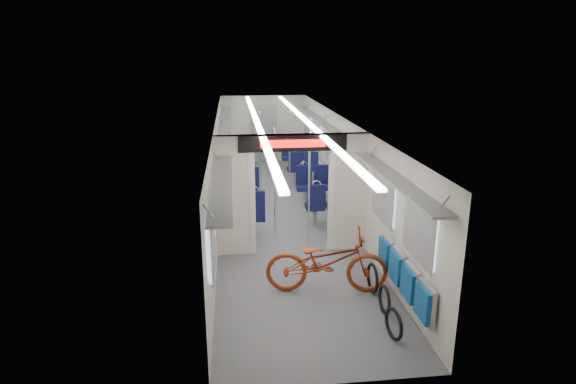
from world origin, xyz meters
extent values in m
plane|color=#515456|center=(0.00, 0.00, 0.00)|extent=(12.00, 12.00, 0.00)
cube|color=beige|center=(-1.45, 0.00, 1.15)|extent=(0.02, 12.00, 2.30)
cube|color=beige|center=(1.45, 0.00, 1.15)|extent=(0.02, 12.00, 2.30)
cube|color=beige|center=(0.00, 6.00, 1.15)|extent=(2.90, 0.02, 2.30)
cube|color=beige|center=(0.00, -6.00, 1.15)|extent=(2.90, 0.02, 2.30)
cube|color=silver|center=(0.00, 0.00, 2.30)|extent=(2.90, 12.00, 0.02)
cube|color=white|center=(-0.55, 0.00, 2.27)|extent=(0.12, 11.40, 0.04)
cube|color=white|center=(0.55, 0.00, 2.27)|extent=(0.12, 11.40, 0.04)
cube|color=beige|center=(-1.12, -2.00, 1.00)|extent=(0.65, 0.18, 2.00)
cube|color=beige|center=(1.12, -2.00, 1.00)|extent=(0.65, 0.18, 2.00)
cube|color=beige|center=(0.00, -2.00, 2.15)|extent=(2.90, 0.18, 0.30)
cylinder|color=beige|center=(-0.80, -2.00, 1.00)|extent=(0.20, 0.20, 2.00)
cylinder|color=beige|center=(0.80, -2.00, 1.00)|extent=(0.20, 0.20, 2.00)
cube|color=black|center=(0.00, -2.11, 2.15)|extent=(2.00, 0.03, 0.30)
cube|color=#FF0C07|center=(0.00, -2.13, 2.15)|extent=(1.20, 0.02, 0.14)
cube|color=silver|center=(-1.42, -4.80, 1.40)|extent=(0.04, 1.00, 0.75)
cube|color=silver|center=(1.42, -4.80, 1.40)|extent=(0.04, 1.00, 0.75)
cube|color=silver|center=(-1.42, -3.20, 1.40)|extent=(0.04, 1.00, 0.75)
cube|color=silver|center=(1.42, -3.20, 1.40)|extent=(0.04, 1.00, 0.75)
cube|color=silver|center=(-1.42, -0.50, 1.40)|extent=(0.04, 1.00, 0.75)
cube|color=silver|center=(1.42, -0.50, 1.40)|extent=(0.04, 1.00, 0.75)
cube|color=silver|center=(-1.42, 1.40, 1.40)|extent=(0.04, 1.00, 0.75)
cube|color=silver|center=(1.42, 1.40, 1.40)|extent=(0.04, 1.00, 0.75)
cube|color=silver|center=(-1.42, 3.30, 1.40)|extent=(0.04, 1.00, 0.75)
cube|color=silver|center=(1.42, 3.30, 1.40)|extent=(0.04, 1.00, 0.75)
cube|color=silver|center=(-1.42, 5.10, 1.40)|extent=(0.04, 1.00, 0.75)
cube|color=silver|center=(1.42, 5.10, 1.40)|extent=(0.04, 1.00, 0.75)
cube|color=gray|center=(-1.27, -4.00, 1.95)|extent=(0.30, 3.60, 0.04)
cube|color=gray|center=(1.27, -4.00, 1.95)|extent=(0.30, 3.60, 0.04)
cube|color=gray|center=(-1.27, 2.00, 1.95)|extent=(0.30, 7.60, 0.04)
cube|color=gray|center=(1.27, 2.00, 1.95)|extent=(0.30, 7.60, 0.04)
cube|color=gray|center=(0.00, 5.94, 1.00)|extent=(0.90, 0.05, 2.00)
imported|color=#963615|center=(0.35, -3.72, 0.52)|extent=(2.04, 0.94, 1.03)
cube|color=gray|center=(1.38, -5.29, 0.58)|extent=(0.06, 0.47, 0.53)
cube|color=navy|center=(1.32, -5.29, 0.58)|extent=(0.06, 0.43, 0.45)
cube|color=gray|center=(1.38, -4.74, 0.58)|extent=(0.06, 0.47, 0.53)
cube|color=navy|center=(1.32, -4.74, 0.58)|extent=(0.06, 0.43, 0.45)
cube|color=gray|center=(1.38, -4.19, 0.58)|extent=(0.06, 0.47, 0.53)
cube|color=navy|center=(1.32, -4.19, 0.58)|extent=(0.06, 0.43, 0.45)
cube|color=gray|center=(1.38, -3.64, 0.58)|extent=(0.06, 0.47, 0.53)
cube|color=navy|center=(1.32, -3.64, 0.58)|extent=(0.06, 0.43, 0.45)
torus|color=black|center=(0.99, -5.18, 0.21)|extent=(0.13, 0.46, 0.46)
torus|color=black|center=(1.07, -4.51, 0.20)|extent=(0.07, 0.45, 0.45)
torus|color=black|center=(1.08, -3.86, 0.22)|extent=(0.07, 0.50, 0.50)
cube|color=#0C0F37|center=(-0.70, -1.09, 0.40)|extent=(0.46, 0.43, 0.10)
cylinder|color=gray|center=(-0.70, -1.09, 0.17)|extent=(0.10, 0.10, 0.35)
cube|color=#0C0F37|center=(-0.70, -1.27, 0.73)|extent=(0.46, 0.08, 0.56)
torus|color=silver|center=(-0.70, -1.27, 1.01)|extent=(0.23, 0.03, 0.23)
cube|color=#0C0F37|center=(-0.70, 0.65, 0.40)|extent=(0.46, 0.43, 0.10)
cylinder|color=gray|center=(-0.70, 0.65, 0.17)|extent=(0.10, 0.10, 0.35)
cube|color=#0C0F37|center=(-0.70, 0.83, 0.73)|extent=(0.46, 0.08, 0.56)
torus|color=silver|center=(-0.70, 0.83, 1.01)|extent=(0.23, 0.03, 0.23)
cube|color=#0C0F37|center=(-1.17, -1.09, 0.40)|extent=(0.46, 0.43, 0.10)
cylinder|color=gray|center=(-1.17, -1.09, 0.17)|extent=(0.10, 0.10, 0.35)
cube|color=#0C0F37|center=(-1.17, -1.27, 0.73)|extent=(0.46, 0.08, 0.56)
torus|color=silver|center=(-1.17, -1.27, 1.01)|extent=(0.23, 0.03, 0.23)
cube|color=#0C0F37|center=(-1.17, 0.65, 0.40)|extent=(0.46, 0.43, 0.10)
cylinder|color=gray|center=(-1.17, 0.65, 0.17)|extent=(0.10, 0.10, 0.35)
cube|color=#0C0F37|center=(-1.17, 0.83, 0.73)|extent=(0.46, 0.08, 0.56)
torus|color=silver|center=(-1.17, 0.83, 1.01)|extent=(0.23, 0.03, 0.23)
cube|color=#0C0F37|center=(0.70, -0.56, 0.40)|extent=(0.41, 0.38, 0.10)
cylinder|color=gray|center=(0.70, -0.56, 0.17)|extent=(0.10, 0.10, 0.35)
cube|color=#0C0F37|center=(0.70, -0.71, 0.70)|extent=(0.41, 0.07, 0.50)
torus|color=silver|center=(0.70, -0.71, 0.95)|extent=(0.21, 0.03, 0.21)
cube|color=#0C0F37|center=(0.70, 1.00, 0.40)|extent=(0.41, 0.38, 0.10)
cylinder|color=gray|center=(0.70, 1.00, 0.17)|extent=(0.10, 0.10, 0.35)
cube|color=#0C0F37|center=(0.70, 1.15, 0.70)|extent=(0.41, 0.07, 0.50)
torus|color=silver|center=(0.70, 1.15, 0.95)|extent=(0.21, 0.03, 0.21)
cube|color=#0C0F37|center=(1.17, -0.56, 0.40)|extent=(0.41, 0.38, 0.10)
cylinder|color=gray|center=(1.17, -0.56, 0.17)|extent=(0.10, 0.10, 0.35)
cube|color=#0C0F37|center=(1.17, -0.71, 0.70)|extent=(0.41, 0.07, 0.50)
torus|color=silver|center=(1.17, -0.71, 0.95)|extent=(0.21, 0.03, 0.21)
cube|color=#0C0F37|center=(1.17, 1.00, 0.40)|extent=(0.41, 0.38, 0.10)
cylinder|color=gray|center=(1.17, 1.00, 0.17)|extent=(0.10, 0.10, 0.35)
cube|color=#0C0F37|center=(1.17, 1.15, 0.70)|extent=(0.41, 0.07, 0.50)
torus|color=silver|center=(1.17, 1.15, 0.95)|extent=(0.21, 0.03, 0.21)
cube|color=#0C0F37|center=(-0.70, 2.68, 0.40)|extent=(0.42, 0.39, 0.10)
cylinder|color=gray|center=(-0.70, 2.68, 0.17)|extent=(0.10, 0.10, 0.35)
cube|color=#0C0F37|center=(-0.70, 2.52, 0.71)|extent=(0.42, 0.07, 0.51)
torus|color=silver|center=(-0.70, 2.52, 0.96)|extent=(0.21, 0.03, 0.21)
cube|color=#0C0F37|center=(-0.70, 4.26, 0.40)|extent=(0.42, 0.39, 0.10)
cylinder|color=gray|center=(-0.70, 4.26, 0.17)|extent=(0.10, 0.10, 0.35)
cube|color=#0C0F37|center=(-0.70, 4.42, 0.71)|extent=(0.42, 0.07, 0.51)
torus|color=silver|center=(-0.70, 4.42, 0.96)|extent=(0.21, 0.03, 0.21)
cube|color=#0C0F37|center=(-1.17, 2.68, 0.40)|extent=(0.42, 0.39, 0.10)
cylinder|color=gray|center=(-1.17, 2.68, 0.17)|extent=(0.10, 0.10, 0.35)
cube|color=#0C0F37|center=(-1.17, 2.52, 0.71)|extent=(0.42, 0.07, 0.51)
torus|color=silver|center=(-1.17, 2.52, 0.96)|extent=(0.21, 0.03, 0.21)
cube|color=#0C0F37|center=(-1.17, 4.26, 0.40)|extent=(0.42, 0.39, 0.10)
cylinder|color=gray|center=(-1.17, 4.26, 0.17)|extent=(0.10, 0.10, 0.35)
cube|color=#0C0F37|center=(-1.17, 4.42, 0.71)|extent=(0.42, 0.07, 0.51)
torus|color=silver|center=(-1.17, 4.42, 0.96)|extent=(0.21, 0.03, 0.21)
cube|color=#0C0F37|center=(0.70, 3.00, 0.40)|extent=(0.41, 0.38, 0.10)
cylinder|color=gray|center=(0.70, 3.00, 0.17)|extent=(0.10, 0.10, 0.35)
cube|color=#0C0F37|center=(0.70, 2.84, 0.70)|extent=(0.41, 0.07, 0.50)
torus|color=silver|center=(0.70, 2.84, 0.95)|extent=(0.21, 0.03, 0.21)
cube|color=#0C0F37|center=(0.70, 4.55, 0.40)|extent=(0.41, 0.38, 0.10)
cylinder|color=gray|center=(0.70, 4.55, 0.17)|extent=(0.10, 0.10, 0.35)
cube|color=#0C0F37|center=(0.70, 4.71, 0.70)|extent=(0.41, 0.07, 0.50)
torus|color=silver|center=(0.70, 4.71, 0.95)|extent=(0.21, 0.03, 0.21)
cube|color=#0C0F37|center=(1.17, 3.00, 0.40)|extent=(0.41, 0.38, 0.10)
cylinder|color=gray|center=(1.17, 3.00, 0.17)|extent=(0.10, 0.10, 0.35)
cube|color=#0C0F37|center=(1.17, 2.84, 0.70)|extent=(0.41, 0.07, 0.50)
torus|color=silver|center=(1.17, 2.84, 0.95)|extent=(0.21, 0.03, 0.21)
cube|color=#0C0F37|center=(1.17, 4.55, 0.40)|extent=(0.41, 0.38, 0.10)
cylinder|color=gray|center=(1.17, 4.55, 0.17)|extent=(0.10, 0.10, 0.35)
cube|color=#0C0F37|center=(1.17, 4.71, 0.70)|extent=(0.41, 0.07, 0.50)
torus|color=silver|center=(1.17, 4.71, 0.95)|extent=(0.21, 0.03, 0.21)
cylinder|color=silver|center=(-0.25, -1.19, 1.15)|extent=(0.04, 0.04, 2.30)
cylinder|color=silver|center=(0.38, -1.68, 1.15)|extent=(0.04, 0.04, 2.30)
cylinder|color=silver|center=(-0.38, 1.50, 1.15)|extent=(0.04, 0.04, 2.30)
cylinder|color=silver|center=(0.40, 1.70, 1.15)|extent=(0.04, 0.04, 2.30)
camera|label=1|loc=(-1.10, -10.70, 3.78)|focal=30.00mm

